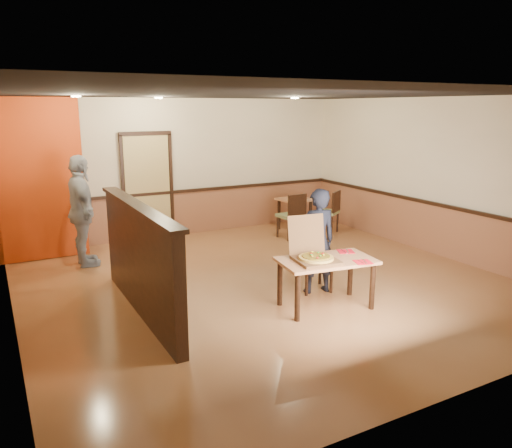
{
  "coord_description": "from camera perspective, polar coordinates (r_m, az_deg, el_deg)",
  "views": [
    {
      "loc": [
        -3.6,
        -6.26,
        2.62
      ],
      "look_at": [
        -0.2,
        0.0,
        0.95
      ],
      "focal_mm": 35.0,
      "sensor_mm": 36.0,
      "label": 1
    }
  ],
  "objects": [
    {
      "name": "diner",
      "position": [
        7.16,
        7.0,
        -1.95
      ],
      "size": [
        0.61,
        0.45,
        1.52
      ],
      "primitive_type": "imported",
      "rotation": [
        0.0,
        0.0,
        2.99
      ],
      "color": "black",
      "rests_on": "floor"
    },
    {
      "name": "booth_partition",
      "position": [
        6.55,
        -13.12,
        -3.87
      ],
      "size": [
        0.2,
        3.1,
        1.44
      ],
      "color": "black",
      "rests_on": "floor"
    },
    {
      "name": "wall_back",
      "position": [
        10.48,
        -8.22,
        6.4
      ],
      "size": [
        7.0,
        0.0,
        7.0
      ],
      "primitive_type": "plane",
      "rotation": [
        1.57,
        0.0,
        0.0
      ],
      "color": "beige",
      "rests_on": "floor"
    },
    {
      "name": "napkin_near",
      "position": [
        6.6,
        12.13,
        -4.26
      ],
      "size": [
        0.27,
        0.27,
        0.01
      ],
      "rotation": [
        0.0,
        0.0,
        -0.3
      ],
      "color": "red",
      "rests_on": "main_table"
    },
    {
      "name": "wall_left",
      "position": [
        6.38,
        -27.0,
        0.72
      ],
      "size": [
        0.0,
        7.0,
        7.0
      ],
      "primitive_type": "plane",
      "rotation": [
        1.57,
        0.0,
        1.57
      ],
      "color": "beige",
      "rests_on": "floor"
    },
    {
      "name": "chair_rail_back",
      "position": [
        10.5,
        -8.04,
        3.77
      ],
      "size": [
        7.0,
        0.06,
        0.06
      ],
      "primitive_type": "cube",
      "color": "black",
      "rests_on": "wall_back"
    },
    {
      "name": "ceiling",
      "position": [
        7.23,
        1.47,
        14.63
      ],
      "size": [
        7.0,
        7.0,
        0.0
      ],
      "primitive_type": "plane",
      "rotation": [
        3.14,
        0.0,
        0.0
      ],
      "color": "black",
      "rests_on": "wall_back"
    },
    {
      "name": "napkin_far",
      "position": [
        7.03,
        10.22,
        -3.1
      ],
      "size": [
        0.28,
        0.28,
        0.01
      ],
      "rotation": [
        0.0,
        0.0,
        -0.4
      ],
      "color": "red",
      "rests_on": "main_table"
    },
    {
      "name": "side_chair_left",
      "position": [
        10.12,
        4.23,
        1.15
      ],
      "size": [
        0.5,
        0.5,
        0.93
      ],
      "rotation": [
        0.0,
        0.0,
        3.22
      ],
      "color": "olive",
      "rests_on": "floor"
    },
    {
      "name": "wainscot_right",
      "position": [
        9.69,
        19.46,
        -0.49
      ],
      "size": [
        0.04,
        7.0,
        0.9
      ],
      "primitive_type": "cube",
      "color": "#965A3C",
      "rests_on": "floor"
    },
    {
      "name": "spot_b",
      "position": [
        9.2,
        -11.07,
        13.97
      ],
      "size": [
        0.14,
        0.14,
        0.02
      ],
      "primitive_type": "cylinder",
      "color": "#F8E7AD",
      "rests_on": "ceiling"
    },
    {
      "name": "condiment",
      "position": [
        10.75,
        5.22,
        3.2
      ],
      "size": [
        0.05,
        0.05,
        0.14
      ],
      "primitive_type": "cylinder",
      "color": "#99451B",
      "rests_on": "side_table"
    },
    {
      "name": "pizza",
      "position": [
        6.5,
        6.89,
        -3.86
      ],
      "size": [
        0.6,
        0.6,
        0.03
      ],
      "primitive_type": "cylinder",
      "rotation": [
        0.0,
        0.0,
        -0.43
      ],
      "color": "gold",
      "rests_on": "pizza_box"
    },
    {
      "name": "red_accent_panel",
      "position": [
        9.37,
        -24.0,
        4.59
      ],
      "size": [
        1.6,
        0.2,
        2.78
      ],
      "primitive_type": "cube",
      "color": "#B7350D",
      "rests_on": "floor"
    },
    {
      "name": "side_table",
      "position": [
        10.86,
        4.45,
        2.04
      ],
      "size": [
        0.71,
        0.71,
        0.69
      ],
      "rotation": [
        0.0,
        0.0,
        0.11
      ],
      "color": "tan",
      "rests_on": "floor"
    },
    {
      "name": "floor",
      "position": [
        7.69,
        1.35,
        -6.72
      ],
      "size": [
        7.0,
        7.0,
        0.0
      ],
      "primitive_type": "plane",
      "color": "#A86D41",
      "rests_on": "ground"
    },
    {
      "name": "side_chair_right",
      "position": [
        10.66,
        8.42,
        1.58
      ],
      "size": [
        0.62,
        0.62,
        0.91
      ],
      "rotation": [
        0.0,
        0.0,
        3.72
      ],
      "color": "olive",
      "rests_on": "floor"
    },
    {
      "name": "main_table",
      "position": [
        6.67,
        8.03,
        -4.88
      ],
      "size": [
        1.34,
        0.88,
        0.67
      ],
      "rotation": [
        0.0,
        0.0,
        -0.14
      ],
      "color": "tan",
      "rests_on": "floor"
    },
    {
      "name": "chair_rail_right",
      "position": [
        9.58,
        19.6,
        2.22
      ],
      "size": [
        0.06,
        7.0,
        0.06
      ],
      "primitive_type": "cube",
      "color": "black",
      "rests_on": "wall_right"
    },
    {
      "name": "pizza_box",
      "position": [
        6.55,
        6.67,
        -3.58
      ],
      "size": [
        0.61,
        0.69,
        0.55
      ],
      "rotation": [
        0.0,
        0.0,
        -0.15
      ],
      "color": "brown",
      "rests_on": "main_table"
    },
    {
      "name": "wainscot_back",
      "position": [
        10.6,
        -7.99,
        1.28
      ],
      "size": [
        7.0,
        0.04,
        0.9
      ],
      "primitive_type": "cube",
      "color": "#965A3C",
      "rests_on": "floor"
    },
    {
      "name": "spot_c",
      "position": [
        9.24,
        4.45,
        14.17
      ],
      "size": [
        0.14,
        0.14,
        0.02
      ],
      "primitive_type": "cylinder",
      "color": "#F8E7AD",
      "rests_on": "ceiling"
    },
    {
      "name": "diner_chair",
      "position": [
        7.35,
        6.43,
        -3.52
      ],
      "size": [
        0.54,
        0.54,
        0.94
      ],
      "rotation": [
        0.0,
        0.0,
        -0.19
      ],
      "color": "olive",
      "rests_on": "floor"
    },
    {
      "name": "spot_a",
      "position": [
        8.17,
        -19.88,
        13.57
      ],
      "size": [
        0.14,
        0.14,
        0.02
      ],
      "primitive_type": "cylinder",
      "color": "#F8E7AD",
      "rests_on": "ceiling"
    },
    {
      "name": "passerby",
      "position": [
        8.76,
        -19.28,
        1.38
      ],
      "size": [
        0.47,
        1.1,
        1.87
      ],
      "primitive_type": "imported",
      "rotation": [
        0.0,
        0.0,
        1.56
      ],
      "color": "#95979D",
      "rests_on": "floor"
    },
    {
      "name": "back_door",
      "position": [
        10.24,
        -12.28,
        4.09
      ],
      "size": [
        0.9,
        0.06,
        2.1
      ],
      "primitive_type": "cube",
      "color": "tan",
      "rests_on": "wall_back"
    },
    {
      "name": "wall_right",
      "position": [
        9.55,
        20.02,
        5.08
      ],
      "size": [
        0.0,
        7.0,
        7.0
      ],
      "primitive_type": "plane",
      "rotation": [
        1.57,
        0.0,
        -1.57
      ],
      "color": "beige",
      "rests_on": "floor"
    }
  ]
}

